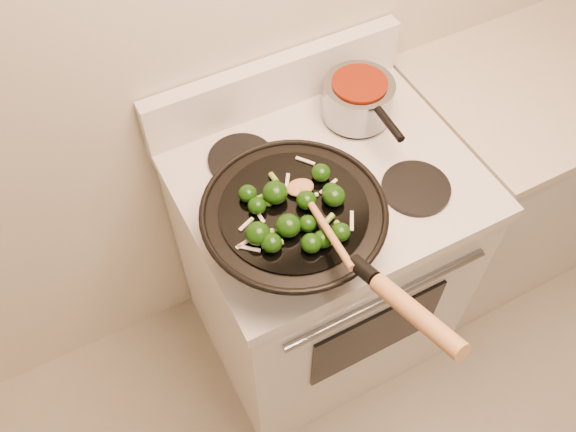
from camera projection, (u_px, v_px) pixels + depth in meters
stove at (319, 262)px, 1.98m from camera, size 0.78×0.67×1.08m
counter_unit at (519, 166)px, 2.24m from camera, size 0.90×0.62×0.91m
wok at (295, 225)px, 1.42m from camera, size 0.43×0.71×0.29m
stirfry at (295, 213)px, 1.34m from camera, size 0.29×0.27×0.05m
wooden_spoon at (314, 208)px, 1.34m from camera, size 0.07×0.30×0.08m
saucepan at (358, 99)px, 1.68m from camera, size 0.20×0.32×0.11m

